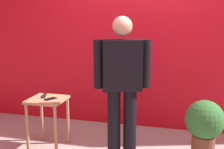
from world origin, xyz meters
name	(u,v)px	position (x,y,z in m)	size (l,w,h in m)	color
back_wall_red	(138,27)	(0.00, 1.34, 1.45)	(4.81, 0.12, 2.90)	red
standing_person	(122,81)	(0.00, 0.29, 0.90)	(0.63, 0.34, 1.61)	black
side_table	(48,109)	(-0.92, 0.28, 0.50)	(0.43, 0.43, 0.63)	tan
cell_phone	(50,99)	(-0.87, 0.26, 0.64)	(0.07, 0.14, 0.01)	black
tv_remote	(44,96)	(-1.00, 0.35, 0.64)	(0.04, 0.17, 0.02)	black
potted_plant	(204,125)	(0.92, 0.46, 0.41)	(0.44, 0.44, 0.69)	brown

